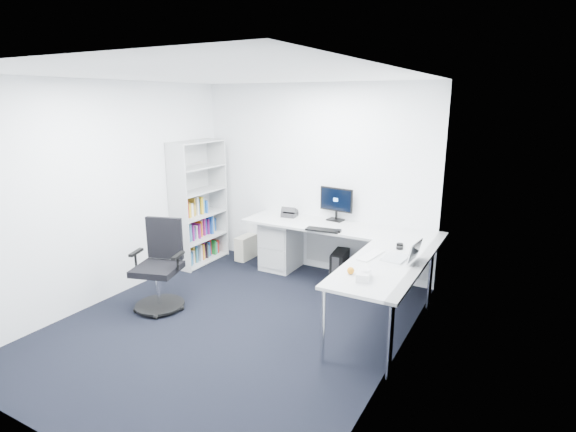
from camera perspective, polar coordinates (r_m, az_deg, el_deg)
The scene contains 22 objects.
ground at distance 5.26m, azimuth -7.18°, elevation -13.52°, with size 4.20×4.20×0.00m, color black.
ceiling at distance 4.65m, azimuth -8.28°, elevation 17.31°, with size 4.20×4.20×0.00m, color white.
wall_back at distance 6.55m, azimuth 3.31°, elevation 4.73°, with size 3.60×0.02×2.70m, color white.
wall_front at distance 3.41m, azimuth -29.25°, elevation -6.47°, with size 3.60×0.02×2.70m, color white.
wall_left at distance 6.01m, azimuth -21.66°, elevation 2.83°, with size 0.02×4.20×2.70m, color white.
wall_right at distance 4.00m, azimuth 13.53°, elevation -2.02°, with size 0.02×4.20×2.70m, color white.
l_desk at distance 5.95m, azimuth 5.03°, elevation -5.81°, with size 2.73×1.53×0.80m, color #BCBEBE, non-canonical shape.
drawer_pedestal at distance 6.74m, azimuth -0.81°, elevation -3.58°, with size 0.48×0.59×0.73m, color #BCBEBE.
bookshelf at distance 6.96m, azimuth -11.27°, elevation 1.63°, with size 0.37×0.94×1.88m, color #B3B6B6, non-canonical shape.
task_chair at distance 5.59m, azimuth -16.31°, elevation -6.19°, with size 0.61×0.61×1.08m, color black, non-canonical shape.
black_pc_tower at distance 6.42m, azimuth 6.58°, elevation -6.18°, with size 0.18×0.41×0.40m, color black.
beige_pc_tower at distance 7.19m, azimuth -5.37°, elevation -3.99°, with size 0.18×0.39×0.37m, color beige.
power_strip at distance 6.60m, azimuth 10.03°, elevation -7.42°, with size 0.32×0.06×0.04m, color silver.
monitor at distance 6.37m, azimuth 6.10°, elevation 1.54°, with size 0.51×0.16×0.49m, color black, non-canonical shape.
black_keyboard at distance 5.91m, azimuth 4.45°, elevation -1.77°, with size 0.45×0.16×0.02m, color black.
mouse at distance 5.86m, azimuth 6.43°, elevation -1.90°, with size 0.06×0.10×0.03m, color black.
desk_phone at distance 6.60m, azimuth 0.21°, elevation 0.56°, with size 0.21×0.21×0.15m, color #29292B, non-canonical shape.
laptop at distance 4.98m, azimuth 13.56°, elevation -3.97°, with size 0.34×0.33×0.24m, color silver, non-canonical shape.
white_keyboard at distance 5.04m, azimuth 10.49°, elevation -4.95°, with size 0.13×0.44×0.01m, color silver.
headphones at distance 5.39m, azimuth 14.01°, elevation -3.64°, with size 0.12×0.19×0.05m, color black, non-canonical shape.
orange_fruit at distance 4.50m, azimuth 7.96°, elevation -6.88°, with size 0.07×0.07×0.07m, color orange.
tissue_box at distance 4.39m, azimuth 9.56°, elevation -7.43°, with size 0.12×0.22×0.08m, color silver.
Camera 1 is at (2.79, -3.72, 2.46)m, focal length 28.00 mm.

